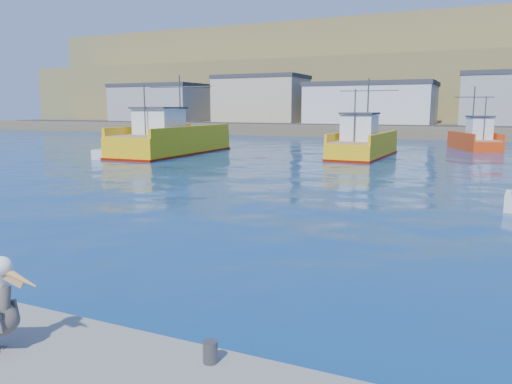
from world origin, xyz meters
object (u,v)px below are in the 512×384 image
boat_orange (475,139)px  trawler_yellow_a (171,141)px  trawler_yellow_b (363,145)px  skiff_left (123,155)px

boat_orange → trawler_yellow_a: bearing=-145.7°
trawler_yellow_a → boat_orange: 28.38m
trawler_yellow_a → boat_orange: bearing=34.3°
trawler_yellow_b → boat_orange: size_ratio=1.33×
trawler_yellow_a → skiff_left: size_ratio=2.84×
trawler_yellow_a → skiff_left: trawler_yellow_a is taller
boat_orange → skiff_left: 32.25m
trawler_yellow_b → boat_orange: 14.17m
boat_orange → trawler_yellow_b: bearing=-124.4°
skiff_left → boat_orange: bearing=41.1°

